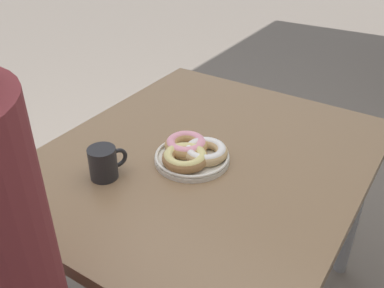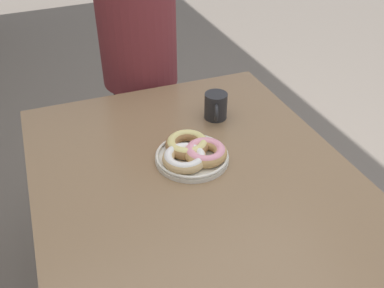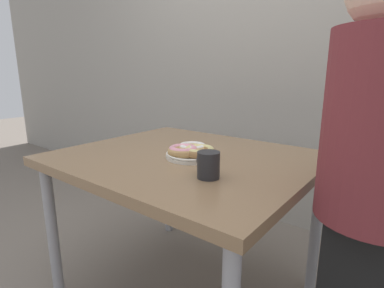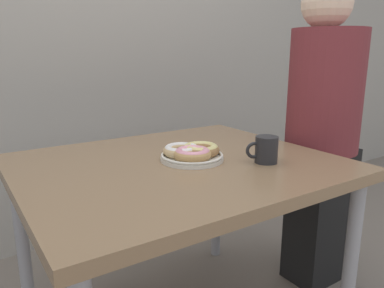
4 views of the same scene
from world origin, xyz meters
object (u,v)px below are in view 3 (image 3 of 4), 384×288
at_px(dining_table, 186,170).
at_px(person_figure, 378,193).
at_px(donut_plate, 192,151).
at_px(coffee_mug, 208,164).

bearing_deg(dining_table, person_figure, -3.02).
xyz_separation_m(donut_plate, coffee_mug, (0.20, -0.16, 0.02)).
distance_m(donut_plate, person_figure, 0.70).
bearing_deg(donut_plate, dining_table, 160.76).
bearing_deg(coffee_mug, donut_plate, 140.67).
xyz_separation_m(dining_table, person_figure, (0.74, -0.04, 0.09)).
bearing_deg(person_figure, donut_plate, 178.17).
height_order(donut_plate, person_figure, person_figure).
bearing_deg(dining_table, coffee_mug, -36.03).
bearing_deg(coffee_mug, dining_table, 143.97).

